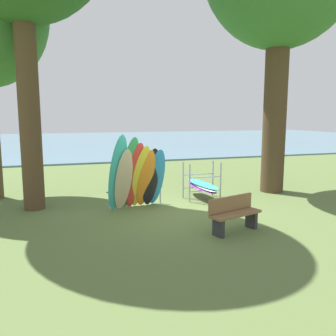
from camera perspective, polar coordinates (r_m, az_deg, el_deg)
ground_plane at (r=10.15m, az=-0.25°, el=-7.34°), size 80.00×80.00×0.00m
lake_water at (r=38.52m, az=-13.42°, el=4.28°), size 80.00×36.00×0.10m
leaning_board_pile at (r=10.34m, az=-5.13°, el=-1.45°), size 1.91×1.21×2.28m
board_storage_rack at (r=11.75m, az=5.62°, el=-2.81°), size 1.15×2.13×1.25m
park_bench at (r=8.61m, az=10.76°, el=-7.29°), size 1.46×0.81×0.85m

